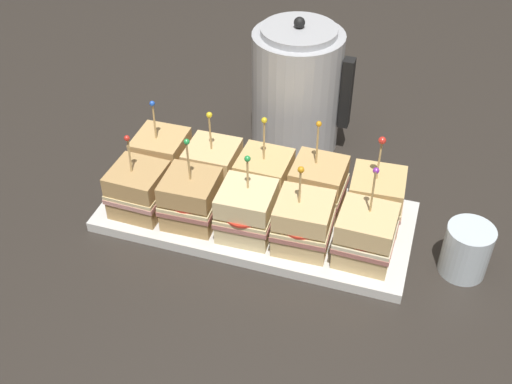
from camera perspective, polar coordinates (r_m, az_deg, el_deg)
name	(u,v)px	position (r m, az deg, el deg)	size (l,w,h in m)	color
ground_plane	(256,221)	(1.09, 0.00, -2.56)	(6.00, 6.00, 0.00)	#2D2823
serving_platter	(256,217)	(1.09, 0.00, -2.20)	(0.52, 0.22, 0.02)	silver
sandwich_front_far_left	(139,190)	(1.08, -10.37, 0.19)	(0.09, 0.09, 0.15)	tan
sandwich_front_left	(191,199)	(1.05, -5.79, -0.66)	(0.09, 0.09, 0.16)	tan
sandwich_front_center	(246,211)	(1.02, -0.93, -1.73)	(0.09, 0.09, 0.15)	beige
sandwich_front_right	(303,223)	(1.00, 4.23, -2.80)	(0.09, 0.09, 0.15)	#DBB77A
sandwich_front_far_right	(365,236)	(0.99, 9.70, -3.87)	(0.09, 0.09, 0.17)	#DBB77A
sandwich_back_far_left	(162,157)	(1.14, -8.37, 3.11)	(0.09, 0.09, 0.16)	tan
sandwich_back_left	(213,166)	(1.11, -3.85, 2.28)	(0.09, 0.09, 0.16)	#DBB77A
sandwich_back_center	(264,177)	(1.09, 0.68, 1.32)	(0.09, 0.09, 0.16)	tan
sandwich_back_right	(318,186)	(1.07, 5.54, 0.53)	(0.09, 0.09, 0.17)	tan
sandwich_back_far_right	(376,199)	(1.06, 10.62, -0.58)	(0.09, 0.09, 0.16)	tan
kettle_steel	(296,88)	(1.22, 3.58, 9.17)	(0.19, 0.17, 0.26)	#B7BABF
drinking_glass	(466,250)	(1.03, 18.20, -4.94)	(0.07, 0.07, 0.09)	silver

